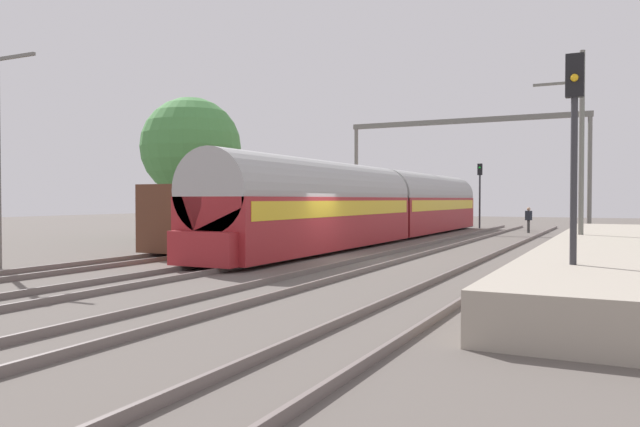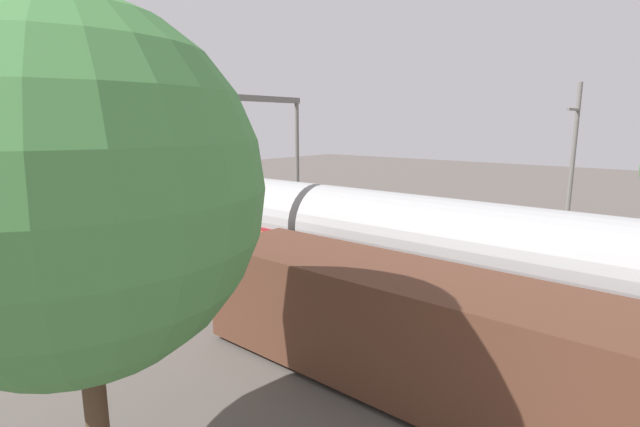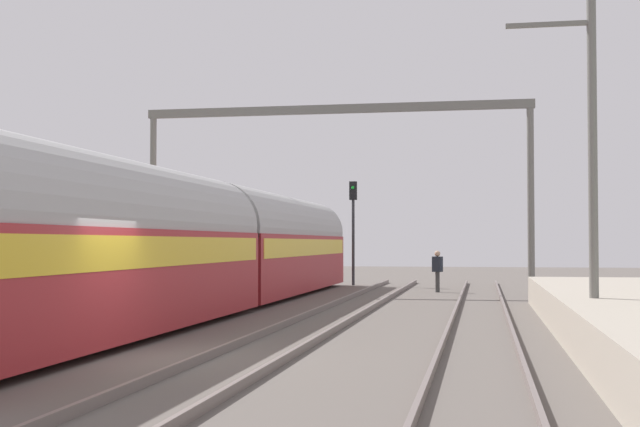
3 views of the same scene
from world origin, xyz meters
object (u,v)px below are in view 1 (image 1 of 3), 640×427
railway_signal_near (574,147)px  railway_signal_far (480,187)px  person_crossing (529,218)px  freight_car (254,216)px  catenary_gantry (463,147)px  passenger_train (384,205)px

railway_signal_near → railway_signal_far: railway_signal_near is taller
person_crossing → freight_car: bearing=83.9°
person_crossing → catenary_gantry: (-4.24, -0.85, 4.87)m
railway_signal_near → freight_car: bearing=143.5°
person_crossing → catenary_gantry: 6.51m
railway_signal_far → person_crossing: bearing=-50.2°
passenger_train → railway_signal_near: 21.18m
freight_car → railway_signal_far: bearing=75.8°
freight_car → catenary_gantry: (6.01, 17.35, 4.43)m
passenger_train → freight_car: bearing=-119.6°
catenary_gantry → person_crossing: bearing=11.3°
railway_signal_near → railway_signal_far: size_ratio=1.05×
railway_signal_far → catenary_gantry: (0.09, -6.03, 2.66)m
passenger_train → freight_car: (-4.01, -7.04, -0.50)m
passenger_train → catenary_gantry: bearing=79.0°
passenger_train → catenary_gantry: catenary_gantry is taller
railway_signal_far → catenary_gantry: catenary_gantry is taller
passenger_train → railway_signal_far: 16.49m
railway_signal_near → catenary_gantry: catenary_gantry is taller
passenger_train → person_crossing: bearing=60.8°
railway_signal_near → catenary_gantry: 29.87m
passenger_train → railway_signal_far: size_ratio=6.50×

